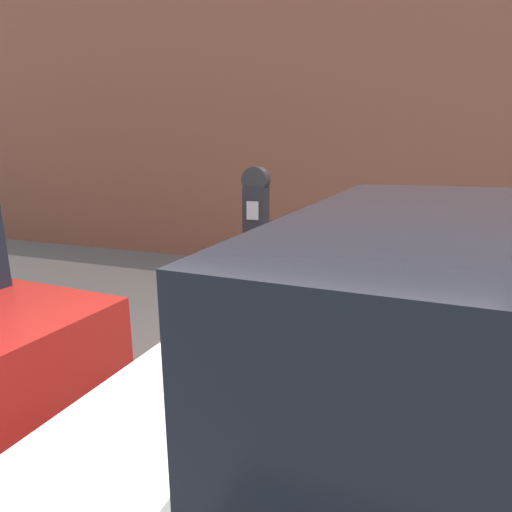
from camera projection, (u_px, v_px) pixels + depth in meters
name	position (u px, v px, depth m)	size (l,w,h in m)	color
sidewalk	(323.00, 342.00, 3.97)	(24.00, 2.80, 0.15)	#9E9B96
building_facade	(368.00, 115.00, 6.25)	(24.00, 0.30, 5.04)	#935642
parking_meter	(256.00, 233.00, 2.92)	(0.19, 0.14, 1.64)	#2D2D30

